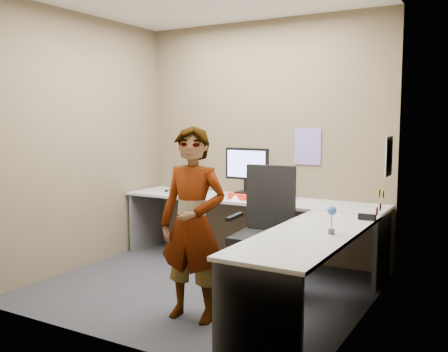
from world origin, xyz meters
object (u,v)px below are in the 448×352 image
Objects in this scene: office_chair at (264,242)px; desk at (262,224)px; monitor at (247,166)px; person at (193,224)px.

desk is at bearing 116.97° from office_chair.
person reaches higher than monitor.
monitor is 1.09m from office_chair.
office_chair is at bearing 70.70° from person.
office_chair is 0.74× the size of person.
monitor is at bearing 122.64° from office_chair.
desk is 1.05m from person.
office_chair is 0.94m from person.
monitor is 1.64m from person.
desk is at bearing -48.71° from monitor.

